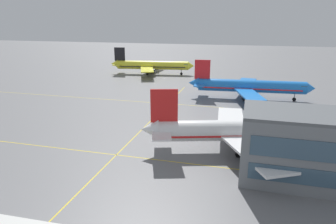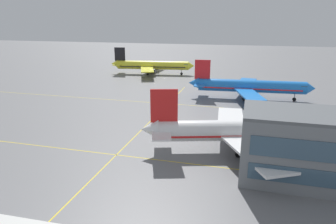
# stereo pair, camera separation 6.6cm
# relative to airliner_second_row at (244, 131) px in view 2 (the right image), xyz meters

# --- Properties ---
(airliner_second_row) EXTENTS (38.89, 33.19, 12.31)m
(airliner_second_row) POSITION_rel_airliner_second_row_xyz_m (0.00, 0.00, 0.00)
(airliner_second_row) COLOR white
(airliner_second_row) RESTS_ON ground
(airliner_third_row) EXTENTS (38.93, 33.47, 12.10)m
(airliner_third_row) POSITION_rel_airliner_second_row_xyz_m (0.46, 41.60, -0.07)
(airliner_third_row) COLOR blue
(airliner_third_row) RESTS_ON ground
(airliner_far_left_stand) EXTENTS (38.71, 33.09, 12.04)m
(airliner_far_left_stand) POSITION_rel_airliner_second_row_xyz_m (-43.40, 77.35, -0.09)
(airliner_far_left_stand) COLOR yellow
(airliner_far_left_stand) RESTS_ON ground
(taxiway_markings) EXTENTS (155.35, 123.69, 0.01)m
(taxiway_markings) POSITION_rel_airliner_second_row_xyz_m (-22.80, -7.93, -4.20)
(taxiway_markings) COLOR yellow
(taxiway_markings) RESTS_ON ground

